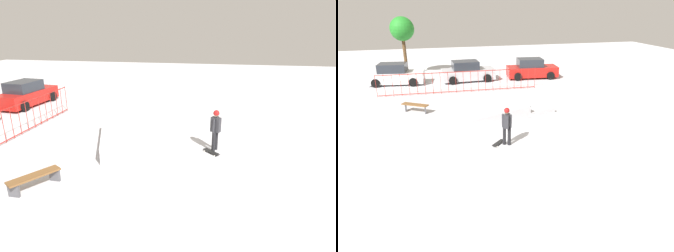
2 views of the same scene
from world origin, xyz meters
The scene contains 6 objects.
ground_plane centered at (0.00, 0.00, 0.00)m, with size 60.00×60.00×0.00m, color silver.
skate_ramp centered at (1.45, 1.29, 0.32)m, with size 5.96×4.30×0.74m.
skater centered at (1.08, -2.35, 1.01)m, with size 0.40×0.44×1.73m.
skateboard centered at (0.72, -2.24, 0.08)m, with size 0.70×0.71×0.09m.
park_bench centered at (-2.93, 3.15, 0.36)m, with size 1.57×1.19×0.48m.
parked_car_red centered at (6.25, 9.78, 0.72)m, with size 4.23×2.20×1.60m.
Camera 1 is at (-10.08, -2.38, 4.88)m, focal length 30.82 mm.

